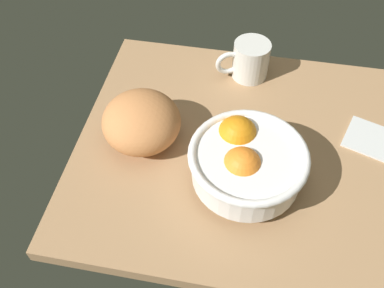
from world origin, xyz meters
TOP-DOWN VIEW (x-y plane):
  - ground_plane at (0.00, 0.00)cm, footprint 75.55×62.34cm
  - fruit_bowl at (-1.68, -8.44)cm, footprint 22.64×22.64cm
  - bread_loaf at (-23.92, -1.67)cm, footprint 21.79×21.90cm
  - napkin_folded at (25.18, 6.65)cm, footprint 14.75×13.10cm
  - mug at (-3.94, 23.00)cm, footprint 12.59×8.66cm

SIDE VIEW (x-z plane):
  - ground_plane at x=0.00cm, z-range -3.00..0.00cm
  - napkin_folded at x=25.18cm, z-range 0.00..0.88cm
  - mug at x=-3.94cm, z-range 0.00..9.12cm
  - bread_loaf at x=-23.92cm, z-range 0.00..10.81cm
  - fruit_bowl at x=-1.68cm, z-range 0.50..11.65cm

